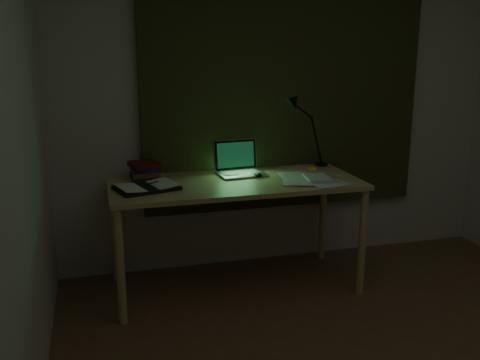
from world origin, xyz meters
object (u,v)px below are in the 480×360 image
object	(u,v)px
book_stack	(144,170)
desk	(235,235)
desk_lamp	(322,132)
laptop	(242,159)
open_textbook	(147,187)
loose_papers	(309,178)

from	to	relation	value
book_stack	desk	bearing A→B (deg)	-21.78
desk	desk_lamp	distance (m)	1.06
desk	laptop	size ratio (longest dim) A/B	4.60
desk_lamp	open_textbook	bearing A→B (deg)	-160.26
loose_papers	book_stack	bearing A→B (deg)	163.71
laptop	open_textbook	world-z (taller)	laptop
desk	loose_papers	size ratio (longest dim) A/B	4.56
laptop	book_stack	size ratio (longest dim) A/B	1.65
loose_papers	desk_lamp	xyz separation A→B (m)	(0.26, 0.39, 0.25)
open_textbook	desk_lamp	world-z (taller)	desk_lamp
book_stack	loose_papers	size ratio (longest dim) A/B	0.60
desk	open_textbook	bearing A→B (deg)	-174.02
laptop	desk	bearing A→B (deg)	-125.35
book_stack	laptop	bearing A→B (deg)	-6.92
laptop	open_textbook	xyz separation A→B (m)	(-0.70, -0.22, -0.10)
open_textbook	book_stack	xyz separation A→B (m)	(0.02, 0.30, 0.04)
desk	desk_lamp	size ratio (longest dim) A/B	3.29
loose_papers	desk_lamp	world-z (taller)	desk_lamp
laptop	loose_papers	bearing A→B (deg)	-35.40
desk	open_textbook	distance (m)	0.74
book_stack	desk_lamp	distance (m)	1.39
laptop	book_stack	xyz separation A→B (m)	(-0.68, 0.08, -0.06)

